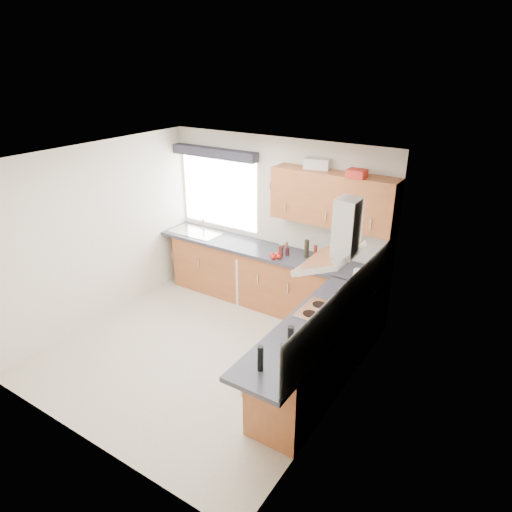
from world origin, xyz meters
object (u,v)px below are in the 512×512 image
Objects in this scene: oven at (321,350)px; washing_machine at (258,278)px; upper_cabinets at (333,199)px; extractor_hood at (338,243)px.

washing_machine is (-1.65, 1.22, -0.04)m from oven.
extractor_hood is at bearing -63.87° from upper_cabinets.
upper_cabinets is 2.22× the size of washing_machine.
extractor_hood is 1.48m from upper_cabinets.
upper_cabinets is at bearing 112.54° from oven.
oven is at bearing -67.46° from upper_cabinets.
extractor_hood is at bearing -48.66° from washing_machine.
extractor_hood is at bearing -0.00° from oven.
washing_machine is at bearing -174.55° from upper_cabinets.
upper_cabinets is 1.80m from washing_machine.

